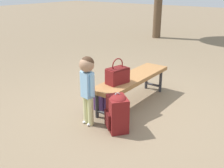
{
  "coord_description": "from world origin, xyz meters",
  "views": [
    {
      "loc": [
        2.92,
        2.01,
        1.78
      ],
      "look_at": [
        0.08,
        -0.1,
        0.45
      ],
      "focal_mm": 42.86,
      "sensor_mm": 36.0,
      "label": 1
    }
  ],
  "objects_px": {
    "handbag": "(117,75)",
    "child_standing": "(87,80)",
    "backpack_large": "(117,111)",
    "park_bench": "(132,80)",
    "backpack_small": "(102,99)"
  },
  "relations": [
    {
      "from": "backpack_large",
      "to": "backpack_small",
      "type": "xyz_separation_m",
      "value": [
        -0.35,
        -0.52,
        -0.08
      ]
    },
    {
      "from": "handbag",
      "to": "child_standing",
      "type": "xyz_separation_m",
      "value": [
        0.53,
        -0.1,
        0.05
      ]
    },
    {
      "from": "child_standing",
      "to": "backpack_large",
      "type": "bearing_deg",
      "value": 104.53
    },
    {
      "from": "handbag",
      "to": "park_bench",
      "type": "bearing_deg",
      "value": 177.92
    },
    {
      "from": "handbag",
      "to": "backpack_large",
      "type": "height_order",
      "value": "handbag"
    },
    {
      "from": "backpack_small",
      "to": "backpack_large",
      "type": "bearing_deg",
      "value": 56.15
    },
    {
      "from": "handbag",
      "to": "child_standing",
      "type": "distance_m",
      "value": 0.54
    },
    {
      "from": "child_standing",
      "to": "handbag",
      "type": "bearing_deg",
      "value": 169.74
    },
    {
      "from": "backpack_large",
      "to": "backpack_small",
      "type": "relative_size",
      "value": 1.42
    },
    {
      "from": "backpack_large",
      "to": "backpack_small",
      "type": "bearing_deg",
      "value": -123.85
    },
    {
      "from": "handbag",
      "to": "child_standing",
      "type": "height_order",
      "value": "child_standing"
    },
    {
      "from": "child_standing",
      "to": "backpack_large",
      "type": "xyz_separation_m",
      "value": [
        -0.1,
        0.4,
        -0.37
      ]
    },
    {
      "from": "park_bench",
      "to": "backpack_small",
      "type": "relative_size",
      "value": 4.36
    },
    {
      "from": "park_bench",
      "to": "child_standing",
      "type": "relative_size",
      "value": 1.71
    },
    {
      "from": "child_standing",
      "to": "backpack_large",
      "type": "distance_m",
      "value": 0.55
    }
  ]
}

